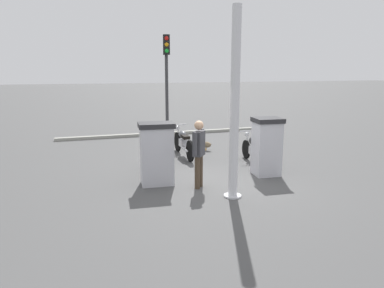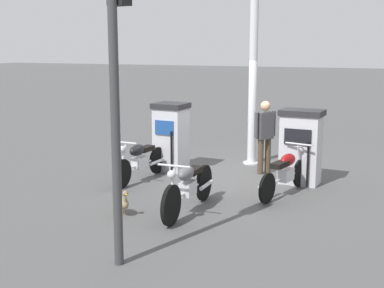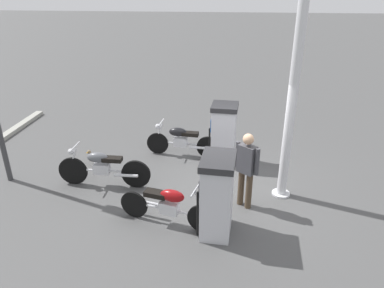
% 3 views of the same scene
% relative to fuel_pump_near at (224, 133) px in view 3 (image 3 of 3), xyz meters
% --- Properties ---
extents(ground_plane, '(120.00, 120.00, 0.00)m').
position_rel_fuel_pump_near_xyz_m(ground_plane, '(-0.03, 1.49, -0.79)').
color(ground_plane, '#4C4C4C').
extents(fuel_pump_near, '(0.72, 0.76, 1.56)m').
position_rel_fuel_pump_near_xyz_m(fuel_pump_near, '(0.00, 0.00, 0.00)').
color(fuel_pump_near, silver).
rests_on(fuel_pump_near, ground).
extents(fuel_pump_far, '(0.67, 0.89, 1.55)m').
position_rel_fuel_pump_near_xyz_m(fuel_pump_far, '(-0.00, 2.99, -0.00)').
color(fuel_pump_far, silver).
rests_on(fuel_pump_far, ground).
extents(motorcycle_near_pump, '(1.99, 0.56, 0.94)m').
position_rel_fuel_pump_near_xyz_m(motorcycle_near_pump, '(1.15, -0.19, -0.33)').
color(motorcycle_near_pump, black).
rests_on(motorcycle_near_pump, ground).
extents(motorcycle_far_pump, '(1.95, 0.73, 0.92)m').
position_rel_fuel_pump_near_xyz_m(motorcycle_far_pump, '(0.92, 2.89, -0.33)').
color(motorcycle_far_pump, black).
rests_on(motorcycle_far_pump, ground).
extents(motorcycle_extra, '(2.16, 0.56, 0.97)m').
position_rel_fuel_pump_near_xyz_m(motorcycle_extra, '(2.69, 1.62, -0.32)').
color(motorcycle_extra, black).
rests_on(motorcycle_extra, ground).
extents(attendant_person, '(0.51, 0.41, 1.64)m').
position_rel_fuel_pump_near_xyz_m(attendant_person, '(-0.54, 2.07, 0.15)').
color(attendant_person, '#473828').
rests_on(attendant_person, ground).
extents(wandering_duck, '(0.38, 0.42, 0.47)m').
position_rel_fuel_pump_near_xyz_m(wandering_duck, '(3.26, 0.65, -0.57)').
color(wandering_duck, '#847051').
rests_on(wandering_duck, ground).
extents(canopy_support_pole, '(0.40, 0.40, 4.14)m').
position_rel_fuel_pump_near_xyz_m(canopy_support_pole, '(-1.37, 1.52, 1.20)').
color(canopy_support_pole, silver).
rests_on(canopy_support_pole, ground).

